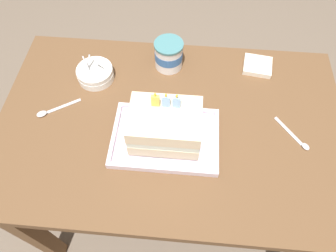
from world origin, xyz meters
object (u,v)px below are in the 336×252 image
(birthday_cake, at_px, (165,126))
(serving_spoon_by_bowls, at_px, (48,112))
(bowl_stack, at_px, (95,73))
(napkin_pile, at_px, (257,66))
(ice_cream_tub, at_px, (169,55))
(foil_tray, at_px, (165,138))
(serving_spoon_near_tray, at_px, (298,139))

(birthday_cake, relative_size, serving_spoon_by_bowls, 1.54)
(bowl_stack, relative_size, serving_spoon_by_bowls, 0.95)
(birthday_cake, bearing_deg, bowl_stack, 139.21)
(napkin_pile, bearing_deg, ice_cream_tub, -177.13)
(foil_tray, height_order, serving_spoon_by_bowls, foil_tray)
(serving_spoon_near_tray, bearing_deg, napkin_pile, 109.95)
(ice_cream_tub, height_order, serving_spoon_near_tray, ice_cream_tub)
(serving_spoon_by_bowls, bearing_deg, birthday_cake, -9.74)
(bowl_stack, distance_m, serving_spoon_near_tray, 0.73)
(ice_cream_tub, xyz_separation_m, serving_spoon_by_bowls, (-0.39, -0.25, -0.05))
(ice_cream_tub, relative_size, serving_spoon_near_tray, 0.83)
(napkin_pile, bearing_deg, bowl_stack, -170.18)
(birthday_cake, xyz_separation_m, napkin_pile, (0.32, 0.34, -0.07))
(bowl_stack, relative_size, napkin_pile, 1.15)
(serving_spoon_near_tray, xyz_separation_m, serving_spoon_by_bowls, (-0.83, 0.03, 0.00))
(ice_cream_tub, height_order, napkin_pile, ice_cream_tub)
(napkin_pile, bearing_deg, serving_spoon_near_tray, -70.05)
(bowl_stack, bearing_deg, napkin_pile, 9.82)
(foil_tray, xyz_separation_m, napkin_pile, (0.32, 0.34, 0.00))
(bowl_stack, height_order, serving_spoon_near_tray, bowl_stack)
(foil_tray, xyz_separation_m, serving_spoon_near_tray, (0.43, 0.04, -0.00))
(bowl_stack, bearing_deg, ice_cream_tub, 18.30)
(serving_spoon_near_tray, relative_size, napkin_pile, 1.14)
(birthday_cake, distance_m, napkin_pile, 0.47)
(foil_tray, relative_size, ice_cream_tub, 3.15)
(foil_tray, relative_size, napkin_pile, 2.97)
(birthday_cake, distance_m, bowl_stack, 0.37)
(birthday_cake, bearing_deg, foil_tray, -90.00)
(serving_spoon_by_bowls, height_order, napkin_pile, napkin_pile)
(birthday_cake, bearing_deg, serving_spoon_by_bowls, 170.26)
(serving_spoon_by_bowls, distance_m, napkin_pile, 0.77)
(foil_tray, xyz_separation_m, bowl_stack, (-0.28, 0.24, 0.02))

